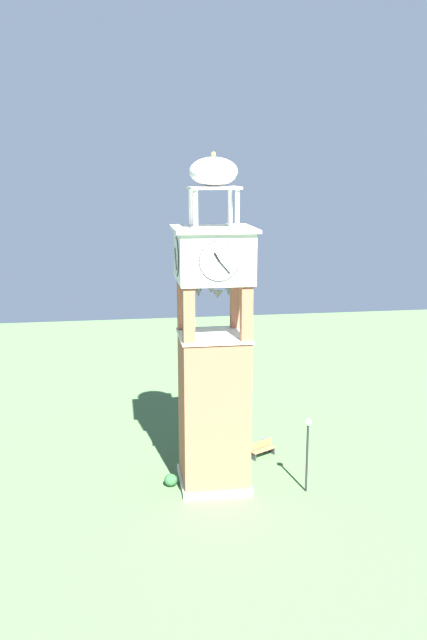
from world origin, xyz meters
name	(u,v)px	position (x,y,z in m)	size (l,w,h in m)	color
ground	(214,482)	(0.00, 0.00, 0.00)	(80.00, 80.00, 0.00)	#476B3D
clock_tower	(214,359)	(0.00, 0.00, 6.91)	(3.99, 3.99, 17.24)	#93543D
park_bench	(262,449)	(2.78, -3.30, 0.48)	(1.15, 1.62, 0.95)	brown
lamp_post	(308,442)	(-1.68, -4.64, 2.77)	(0.36, 0.36, 4.01)	black
trash_bin	(266,445)	(3.47, -3.70, 0.40)	(0.52, 0.52, 0.80)	#4C4C51
shrub_near_entry	(171,480)	(-0.07, 2.31, 0.33)	(0.70, 0.70, 0.65)	#28562D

